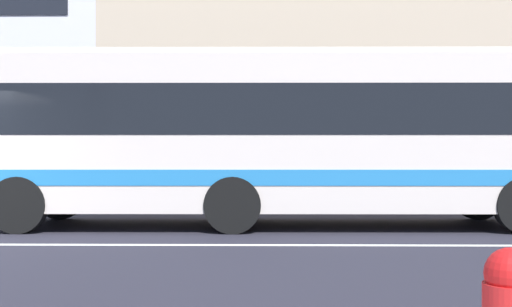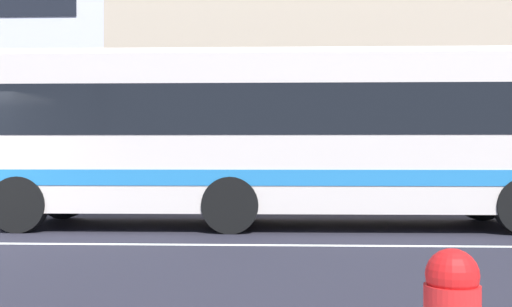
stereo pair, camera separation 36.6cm
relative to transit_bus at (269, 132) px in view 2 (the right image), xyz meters
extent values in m
cube|color=#C1AC91|center=(5.96, 13.63, 5.14)|extent=(22.79, 11.73, 13.91)
cube|color=beige|center=(0.00, 0.00, -0.05)|extent=(10.85, 2.63, 2.82)
cube|color=black|center=(0.00, 0.00, 0.37)|extent=(10.20, 2.64, 0.90)
cube|color=#2272B6|center=(0.00, 0.00, -0.83)|extent=(10.64, 2.65, 0.28)
cube|color=silver|center=(0.00, 0.00, 1.42)|extent=(10.42, 2.22, 0.12)
cylinder|color=black|center=(4.41, 1.21, -1.31)|extent=(1.00, 0.29, 1.00)
cylinder|color=black|center=(-0.67, 1.17, -1.31)|extent=(1.00, 0.29, 1.00)
cylinder|color=black|center=(-0.65, -1.18, -1.31)|extent=(1.00, 0.29, 1.00)
cylinder|color=black|center=(-4.43, 1.15, -1.31)|extent=(1.00, 0.29, 1.00)
cylinder|color=black|center=(-4.41, -1.21, -1.31)|extent=(1.00, 0.29, 1.00)
sphere|color=red|center=(1.05, -9.41, -0.94)|extent=(0.24, 0.24, 0.24)
camera|label=1|loc=(-0.09, -12.37, -0.38)|focal=44.89mm
camera|label=2|loc=(0.28, -12.36, -0.38)|focal=44.89mm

